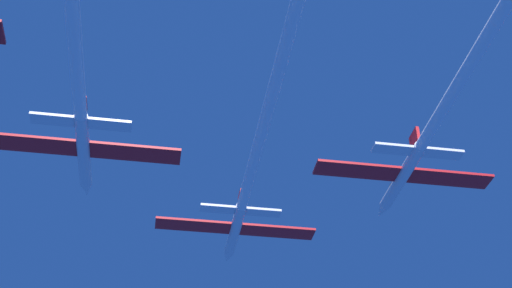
% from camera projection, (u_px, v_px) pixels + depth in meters
% --- Properties ---
extents(jet_lead, '(19.02, 70.96, 3.15)m').
position_uv_depth(jet_lead, '(265.00, 121.00, 65.92)').
color(jet_lead, white).
extents(jet_right_wing, '(19.02, 63.32, 3.15)m').
position_uv_depth(jet_right_wing, '(472.00, 60.00, 58.83)').
color(jet_right_wing, white).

